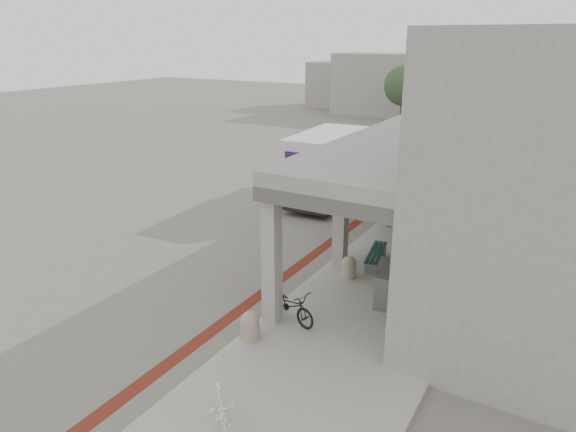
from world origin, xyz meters
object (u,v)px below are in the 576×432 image
Objects in this scene: bicycle_black at (290,305)px; bench at (376,255)px; bicycle_cream at (221,414)px; utility_cabinet at (385,291)px; fedex_truck at (335,161)px.

bench is at bearing 7.13° from bicycle_black.
bicycle_cream is at bearing -151.50° from bicycle_black.
utility_cabinet reaches higher than bicycle_black.
bicycle_black is (-0.64, -4.24, 0.12)m from bench.
bench is (4.43, -6.35, -1.18)m from fedex_truck.
utility_cabinet is at bearing -61.17° from fedex_truck.
fedex_truck is 4.47× the size of bicycle_black.
utility_cabinet is at bearing 36.01° from bicycle_cream.
bicycle_black is at bearing -138.09° from utility_cabinet.
fedex_truck is at bearing 35.38° from bicycle_black.
fedex_truck is at bearing 114.31° from bench.
bicycle_black is at bearing -73.92° from fedex_truck.
utility_cabinet is 2.55m from bicycle_black.
fedex_truck reaches higher than bicycle_cream.
bench is 2.71m from utility_cabinet.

